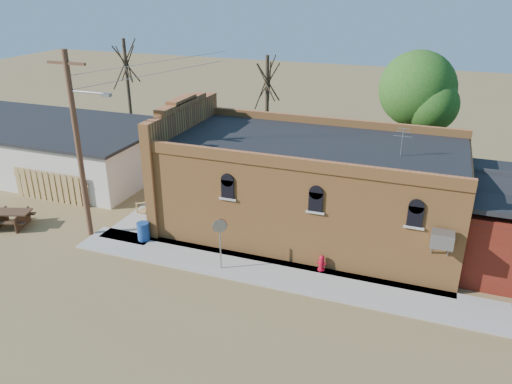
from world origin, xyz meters
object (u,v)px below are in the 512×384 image
(brick_bar, at_px, (305,186))
(stop_sign, at_px, (220,231))
(picnic_table, at_px, (10,217))
(trash_barrel, at_px, (143,231))
(utility_pole, at_px, (79,143))
(fire_hydrant, at_px, (322,263))

(brick_bar, distance_m, stop_sign, 5.60)
(stop_sign, height_order, picnic_table, stop_sign)
(stop_sign, distance_m, picnic_table, 11.91)
(brick_bar, xyz_separation_m, stop_sign, (-2.37, -5.06, -0.41))
(stop_sign, height_order, trash_barrel, stop_sign)
(utility_pole, xyz_separation_m, fire_hydrant, (11.58, 0.60, -4.34))
(brick_bar, distance_m, utility_pole, 10.96)
(brick_bar, height_order, picnic_table, brick_bar)
(brick_bar, bearing_deg, picnic_table, -160.62)
(brick_bar, distance_m, trash_barrel, 8.21)
(fire_hydrant, relative_size, trash_barrel, 0.80)
(picnic_table, bearing_deg, utility_pole, -9.08)
(brick_bar, relative_size, fire_hydrant, 22.69)
(utility_pole, bearing_deg, trash_barrel, 6.02)
(fire_hydrant, xyz_separation_m, picnic_table, (-16.00, -1.30, 0.13))
(trash_barrel, distance_m, picnic_table, 7.33)
(brick_bar, xyz_separation_m, utility_pole, (-9.79, -4.29, 2.43))
(utility_pole, xyz_separation_m, stop_sign, (7.42, -0.77, -2.85))
(utility_pole, relative_size, stop_sign, 3.75)
(stop_sign, distance_m, trash_barrel, 4.90)
(fire_hydrant, distance_m, trash_barrel, 8.74)
(brick_bar, height_order, utility_pole, utility_pole)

